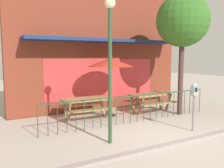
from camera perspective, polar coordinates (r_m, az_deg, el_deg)
name	(u,v)px	position (r m, az deg, el deg)	size (l,w,h in m)	color
ground	(167,137)	(7.21, 13.13, -12.26)	(40.00, 40.00, 0.00)	#B2A59B
pub_storefront	(100,49)	(10.50, -2.82, 8.42)	(7.85, 1.45, 5.29)	#461A0F
patio_fence_front	(134,104)	(8.35, 5.31, -4.79)	(6.62, 0.04, 0.97)	#2A432B
picnic_table_left	(87,102)	(8.89, -6.13, -4.43)	(1.87, 1.46, 0.79)	#997D46
picnic_table_right	(151,97)	(10.04, 9.31, -3.19)	(1.86, 1.44, 0.79)	#A07042
patio_umbrella	(111,63)	(9.06, -0.30, 5.16)	(1.77, 1.77, 2.26)	black
parking_meter_near	(194,94)	(7.69, 19.12, -2.33)	(0.18, 0.17, 1.51)	gray
street_tree	(183,21)	(9.83, 16.61, 14.27)	(2.04, 2.04, 4.71)	#482F2D
street_lamp	(110,50)	(6.16, -0.47, 8.25)	(0.28, 0.28, 3.79)	#294829
curb_edge	(181,143)	(6.85, 16.19, -13.39)	(10.99, 0.20, 0.11)	gray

